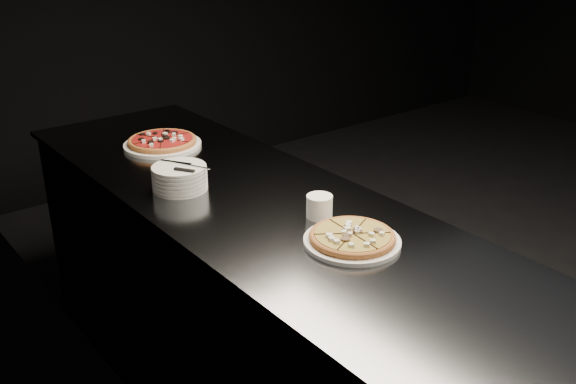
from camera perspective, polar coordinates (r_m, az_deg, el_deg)
floor at (r=4.12m, az=22.18°, el=-4.72°), size 5.00×5.00×0.00m
wall_left at (r=1.91m, az=-12.79°, el=10.07°), size 0.02×5.00×2.80m
counter at (r=2.46m, az=-2.96°, el=-10.28°), size 0.74×2.44×0.92m
pizza_mushroom at (r=1.92m, az=5.73°, el=-4.10°), size 0.34×0.34×0.03m
pizza_tomato at (r=2.77m, az=-11.11°, el=4.38°), size 0.33×0.33×0.04m
plate_stack at (r=2.31m, az=-9.61°, el=1.27°), size 0.19×0.19×0.09m
cutlery at (r=2.29m, az=-9.34°, el=2.28°), size 0.09×0.20×0.01m
ramekin at (r=2.07m, az=2.81°, el=-1.23°), size 0.09×0.09×0.07m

